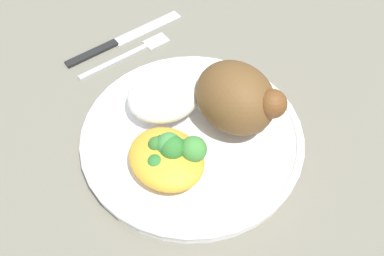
{
  "coord_description": "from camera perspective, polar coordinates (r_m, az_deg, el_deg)",
  "views": [
    {
      "loc": [
        0.25,
        -0.23,
        0.47
      ],
      "look_at": [
        0.0,
        0.0,
        0.03
      ],
      "focal_mm": 44.82,
      "sensor_mm": 36.0,
      "label": 1
    }
  ],
  "objects": [
    {
      "name": "roasted_chicken",
      "position": [
        0.55,
        5.4,
        3.59
      ],
      "size": [
        0.11,
        0.08,
        0.08
      ],
      "color": "brown",
      "rests_on": "plate"
    },
    {
      "name": "mac_cheese_with_broccoli",
      "position": [
        0.53,
        -2.74,
        -3.22
      ],
      "size": [
        0.09,
        0.08,
        0.04
      ],
      "color": "gold",
      "rests_on": "plate"
    },
    {
      "name": "fork",
      "position": [
        0.69,
        -7.41,
        8.81
      ],
      "size": [
        0.03,
        0.14,
        0.01
      ],
      "color": "#B2B2B7",
      "rests_on": "ground_plane"
    },
    {
      "name": "plate",
      "position": [
        0.57,
        0.0,
        -1.17
      ],
      "size": [
        0.27,
        0.27,
        0.02
      ],
      "color": "white",
      "rests_on": "ground_plane"
    },
    {
      "name": "rice_pile",
      "position": [
        0.58,
        -3.25,
        4.16
      ],
      "size": [
        0.08,
        0.09,
        0.05
      ],
      "primitive_type": "ellipsoid",
      "color": "white",
      "rests_on": "plate"
    },
    {
      "name": "knife",
      "position": [
        0.71,
        -9.2,
        10.04
      ],
      "size": [
        0.04,
        0.19,
        0.01
      ],
      "color": "black",
      "rests_on": "ground_plane"
    },
    {
      "name": "ground_plane",
      "position": [
        0.58,
        0.0,
        -1.77
      ],
      "size": [
        2.0,
        2.0,
        0.0
      ],
      "primitive_type": "plane",
      "color": "#6F6A5B"
    }
  ]
}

